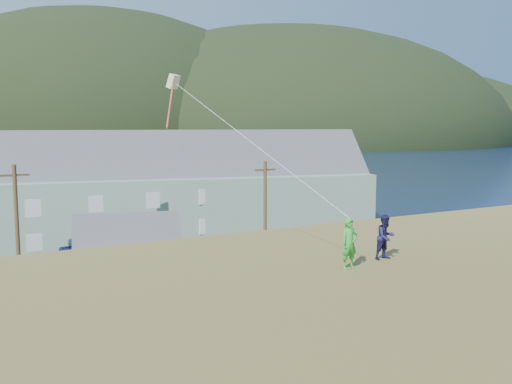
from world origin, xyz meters
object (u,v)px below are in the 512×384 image
Objects in this scene: shed_white at (128,252)px; kite_flyer_navy at (386,237)px; lodge at (184,189)px; kite_flyer_green at (349,243)px.

shed_white is 26.77m from kite_flyer_navy.
lodge reaches higher than kite_flyer_green.
shed_white is 5.48× the size of kite_flyer_green.
lodge is at bearing 66.26° from shed_white.
kite_flyer_green is at bearing -169.97° from kite_flyer_navy.
kite_flyer_navy is at bearing -75.11° from shed_white.
lodge is 16.65m from shed_white.
kite_flyer_green reaches higher than kite_flyer_navy.
kite_flyer_navy is (1.29, -26.15, 5.58)m from shed_white.
kite_flyer_green is 1.05× the size of kite_flyer_navy.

